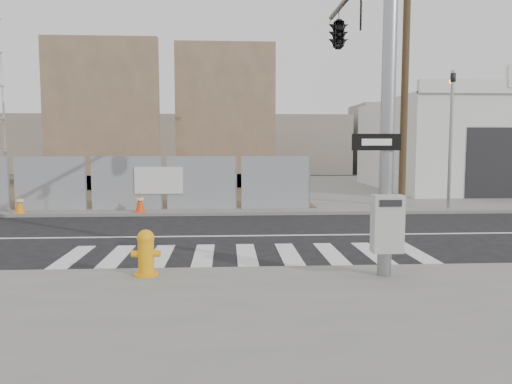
{
  "coord_description": "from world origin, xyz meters",
  "views": [
    {
      "loc": [
        -0.45,
        -13.85,
        2.59
      ],
      "look_at": [
        0.27,
        -1.6,
        1.4
      ],
      "focal_mm": 35.0,
      "sensor_mm": 36.0,
      "label": 1
    }
  ],
  "objects": [
    {
      "name": "signal_pole",
      "position": [
        2.49,
        -2.05,
        4.78
      ],
      "size": [
        0.96,
        5.87,
        7.0
      ],
      "color": "gray",
      "rests_on": "sidewalk_near"
    },
    {
      "name": "traffic_cone_b",
      "position": [
        -8.17,
        5.49,
        0.43
      ],
      "size": [
        0.44,
        0.44,
        0.65
      ],
      "rotation": [
        0.0,
        0.0,
        -0.43
      ],
      "color": "orange",
      "rests_on": "sidewalk_far"
    },
    {
      "name": "ground",
      "position": [
        0.0,
        0.0,
        0.0
      ],
      "size": [
        100.0,
        100.0,
        0.0
      ],
      "primitive_type": "plane",
      "color": "black",
      "rests_on": "ground"
    },
    {
      "name": "fire_hydrant",
      "position": [
        -1.98,
        -4.55,
        0.55
      ],
      "size": [
        0.54,
        0.51,
        0.87
      ],
      "rotation": [
        0.0,
        0.0,
        -0.11
      ],
      "color": "orange",
      "rests_on": "sidewalk_near"
    },
    {
      "name": "traffic_cone_d",
      "position": [
        -3.6,
        4.27,
        0.48
      ],
      "size": [
        0.44,
        0.44,
        0.74
      ],
      "rotation": [
        0.0,
        0.0,
        0.18
      ],
      "color": "#FF3F0D",
      "rests_on": "sidewalk_far"
    },
    {
      "name": "far_signal_pole",
      "position": [
        8.0,
        4.6,
        3.48
      ],
      "size": [
        0.16,
        0.2,
        5.6
      ],
      "color": "gray",
      "rests_on": "sidewalk_far"
    },
    {
      "name": "utility_pole_right",
      "position": [
        6.5,
        5.5,
        5.2
      ],
      "size": [
        1.6,
        0.28,
        10.0
      ],
      "color": "#4C3C23",
      "rests_on": "sidewalk_far"
    },
    {
      "name": "sidewalk_far",
      "position": [
        0.0,
        14.0,
        0.06
      ],
      "size": [
        50.0,
        20.0,
        0.12
      ],
      "primitive_type": "cube",
      "color": "slate",
      "rests_on": "ground"
    },
    {
      "name": "concrete_wall_left",
      "position": [
        -7.0,
        13.08,
        3.38
      ],
      "size": [
        6.0,
        1.3,
        8.0
      ],
      "color": "brown",
      "rests_on": "sidewalk_far"
    },
    {
      "name": "concrete_wall_right",
      "position": [
        -0.5,
        14.08,
        3.38
      ],
      "size": [
        5.5,
        1.3,
        8.0
      ],
      "color": "brown",
      "rests_on": "sidewalk_far"
    },
    {
      "name": "traffic_cone_c",
      "position": [
        -7.83,
        4.22,
        0.47
      ],
      "size": [
        0.43,
        0.43,
        0.72
      ],
      "rotation": [
        0.0,
        0.0,
        0.19
      ],
      "color": "orange",
      "rests_on": "sidewalk_far"
    },
    {
      "name": "auto_shop",
      "position": [
        14.0,
        12.97,
        2.54
      ],
      "size": [
        12.0,
        10.2,
        5.95
      ],
      "color": "silver",
      "rests_on": "sidewalk_far"
    }
  ]
}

